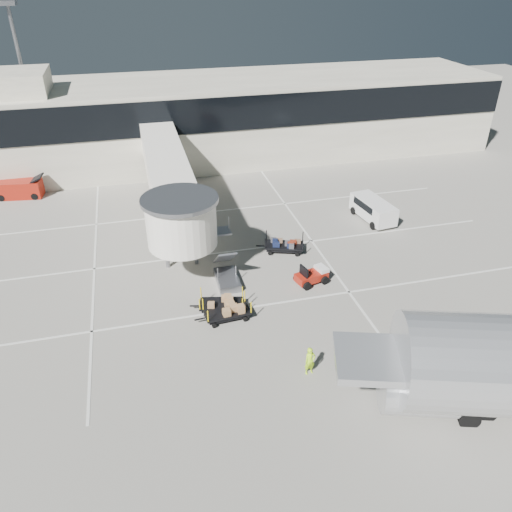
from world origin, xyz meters
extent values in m
plane|color=gray|center=(0.00, 0.00, 0.00)|extent=(140.00, 140.00, 0.00)
cube|color=silver|center=(0.00, 2.00, 0.01)|extent=(40.00, 0.15, 0.02)
cube|color=silver|center=(0.00, 9.00, 0.01)|extent=(40.00, 0.15, 0.02)
cube|color=silver|center=(0.00, 16.00, 0.01)|extent=(40.00, 0.15, 0.02)
cube|color=silver|center=(6.00, 10.00, 0.01)|extent=(0.15, 30.00, 0.02)
cube|color=silver|center=(-10.00, 10.00, 0.01)|extent=(0.15, 30.00, 0.02)
cube|color=silver|center=(0.00, 30.00, 4.00)|extent=(64.00, 12.00, 8.00)
cube|color=black|center=(0.00, 23.95, 6.00)|extent=(64.00, 0.12, 3.20)
cylinder|color=gray|center=(-16.00, 34.00, 7.50)|extent=(0.36, 0.36, 15.00)
cube|color=gray|center=(-16.00, 34.00, 15.00)|extent=(1.60, 1.60, 0.40)
cube|color=white|center=(-4.00, 15.00, 4.30)|extent=(3.00, 18.00, 2.80)
cylinder|color=white|center=(-4.00, 6.00, 4.30)|extent=(4.40, 4.40, 3.00)
cylinder|color=gray|center=(-4.00, 6.00, 5.90)|extent=(4.80, 4.80, 0.25)
cylinder|color=gray|center=(-5.00, 8.00, 1.45)|extent=(0.28, 0.28, 2.90)
cylinder|color=gray|center=(-3.00, 8.00, 1.45)|extent=(0.28, 0.28, 2.90)
cylinder|color=gray|center=(-5.00, 15.00, 1.45)|extent=(0.28, 0.28, 2.90)
cylinder|color=gray|center=(-3.00, 15.00, 1.45)|extent=(0.28, 0.28, 2.90)
cylinder|color=gray|center=(-5.00, 22.00, 1.45)|extent=(0.28, 0.28, 2.90)
cylinder|color=gray|center=(-3.00, 22.00, 1.45)|extent=(0.28, 0.28, 2.90)
cube|color=gray|center=(-1.40, 5.00, 0.25)|extent=(1.40, 2.60, 0.50)
cube|color=gray|center=(-1.40, 5.60, 1.60)|extent=(1.20, 2.60, 2.06)
cube|color=gray|center=(-1.40, 7.00, 2.85)|extent=(1.40, 1.20, 0.12)
cube|color=maroon|center=(3.99, 3.66, 0.48)|extent=(2.30, 1.51, 0.53)
cube|color=white|center=(4.76, 3.86, 0.84)|extent=(0.84, 1.09, 0.31)
cube|color=black|center=(3.40, 3.51, 1.01)|extent=(0.32, 0.88, 0.79)
cylinder|color=black|center=(3.45, 2.93, 0.28)|extent=(0.60, 0.35, 0.56)
cylinder|color=black|center=(3.17, 4.04, 0.28)|extent=(0.60, 0.35, 0.56)
cylinder|color=black|center=(4.82, 3.28, 0.28)|extent=(0.60, 0.35, 0.56)
cylinder|color=black|center=(4.53, 4.39, 0.28)|extent=(0.60, 0.35, 0.56)
cube|color=black|center=(3.47, 8.06, 0.51)|extent=(3.10, 2.24, 0.11)
cube|color=black|center=(3.47, 8.06, 0.35)|extent=(2.77, 1.95, 0.23)
cube|color=black|center=(1.84, 8.63, 0.37)|extent=(0.64, 0.29, 0.07)
cylinder|color=black|center=(2.34, 7.79, 0.16)|extent=(0.34, 0.23, 0.32)
cylinder|color=black|center=(2.75, 8.98, 0.16)|extent=(0.34, 0.23, 0.32)
cylinder|color=black|center=(4.19, 7.14, 0.16)|extent=(0.34, 0.23, 0.32)
cylinder|color=black|center=(4.60, 8.33, 0.16)|extent=(0.34, 0.23, 0.32)
cylinder|color=black|center=(1.99, 7.91, 0.93)|extent=(0.07, 0.07, 0.84)
cylinder|color=black|center=(2.41, 9.10, 0.93)|extent=(0.07, 0.07, 0.84)
cylinder|color=black|center=(4.53, 7.02, 0.93)|extent=(0.07, 0.07, 0.84)
cylinder|color=black|center=(4.95, 8.21, 0.93)|extent=(0.07, 0.07, 0.84)
cube|color=brown|center=(2.99, 8.43, 0.74)|extent=(0.54, 0.41, 0.35)
cube|color=#424146|center=(3.08, 8.56, 0.76)|extent=(0.50, 0.42, 0.37)
cube|color=#424146|center=(4.01, 7.66, 0.71)|extent=(0.54, 0.44, 0.28)
cube|color=brown|center=(3.46, 8.33, 0.69)|extent=(0.53, 0.46, 0.25)
cube|color=brown|center=(4.36, 8.11, 0.75)|extent=(0.52, 0.46, 0.36)
cube|color=#424146|center=(3.59, 8.15, 0.74)|extent=(0.40, 0.33, 0.34)
cube|color=#424146|center=(3.81, 7.64, 0.70)|extent=(0.45, 0.37, 0.27)
cube|color=#111937|center=(4.10, 7.54, 0.76)|extent=(0.56, 0.40, 0.39)
cube|color=#111937|center=(3.56, 8.12, 0.76)|extent=(0.41, 0.40, 0.38)
cube|color=#111937|center=(4.48, 8.16, 0.76)|extent=(0.47, 0.39, 0.38)
cube|color=black|center=(-2.16, 1.27, 0.50)|extent=(2.81, 1.56, 0.11)
cube|color=black|center=(-2.16, 1.27, 0.33)|extent=(2.52, 1.34, 0.23)
cube|color=black|center=(-3.83, 1.14, 0.36)|extent=(0.64, 0.12, 0.07)
cylinder|color=black|center=(-3.06, 0.59, 0.15)|extent=(0.32, 0.15, 0.31)
cylinder|color=black|center=(-3.15, 1.81, 0.15)|extent=(0.32, 0.15, 0.31)
cylinder|color=black|center=(-1.16, 0.73, 0.15)|extent=(0.32, 0.15, 0.31)
cylinder|color=black|center=(-1.26, 1.95, 0.15)|extent=(0.32, 0.15, 0.31)
cylinder|color=yellow|center=(-3.41, 0.56, 0.90)|extent=(0.06, 0.06, 0.81)
cylinder|color=yellow|center=(-3.50, 1.78, 0.90)|extent=(0.06, 0.06, 0.81)
cylinder|color=yellow|center=(-0.81, 0.76, 0.90)|extent=(0.06, 0.06, 0.81)
cylinder|color=yellow|center=(-0.91, 1.98, 0.90)|extent=(0.06, 0.06, 0.81)
cube|color=#AC8153|center=(-1.78, 1.19, 0.72)|extent=(0.39, 0.38, 0.33)
cube|color=#AC8153|center=(-1.84, 1.07, 0.77)|extent=(0.47, 0.48, 0.45)
cube|color=#AC8153|center=(-1.57, 1.70, 0.72)|extent=(0.51, 0.43, 0.33)
cube|color=#AC8153|center=(-2.03, 1.68, 0.75)|extent=(0.46, 0.39, 0.41)
cube|color=#AC8153|center=(-1.86, 1.49, 0.73)|extent=(0.54, 0.38, 0.36)
cube|color=#AC8153|center=(-2.91, 1.54, 0.72)|extent=(0.62, 0.44, 0.35)
cube|color=black|center=(-2.32, 2.14, 0.49)|extent=(2.89, 1.88, 0.11)
cube|color=black|center=(-2.32, 2.14, 0.33)|extent=(2.58, 1.63, 0.22)
cube|color=black|center=(-3.91, 2.51, 0.35)|extent=(0.62, 0.21, 0.07)
cylinder|color=black|center=(-3.36, 1.77, 0.15)|extent=(0.32, 0.19, 0.30)
cylinder|color=black|center=(-3.09, 2.93, 0.15)|extent=(0.32, 0.19, 0.30)
cylinder|color=black|center=(-1.54, 1.35, 0.15)|extent=(0.32, 0.19, 0.30)
cylinder|color=black|center=(-1.28, 2.52, 0.15)|extent=(0.32, 0.19, 0.30)
cylinder|color=yellow|center=(-3.69, 1.84, 0.89)|extent=(0.06, 0.06, 0.80)
cylinder|color=yellow|center=(-3.43, 3.01, 0.89)|extent=(0.06, 0.06, 0.80)
cylinder|color=yellow|center=(-1.21, 1.28, 0.89)|extent=(0.06, 0.06, 0.80)
cylinder|color=yellow|center=(-0.94, 2.44, 0.89)|extent=(0.06, 0.06, 0.80)
cube|color=#AC8153|center=(-2.71, 2.02, 0.76)|extent=(0.63, 0.46, 0.44)
cube|color=#AC8153|center=(-2.95, 2.42, 0.76)|extent=(0.57, 0.54, 0.44)
cube|color=#AC8153|center=(-2.94, 2.34, 0.71)|extent=(0.58, 0.43, 0.34)
cube|color=#AC8153|center=(-1.44, 2.19, 0.72)|extent=(0.60, 0.50, 0.36)
imported|color=#AFEC18|center=(1.05, -4.27, 0.82)|extent=(0.65, 0.48, 1.63)
cube|color=white|center=(12.04, 11.24, 0.97)|extent=(2.34, 4.63, 1.43)
cube|color=white|center=(11.79, 13.21, 0.69)|extent=(1.76, 0.72, 0.83)
cube|color=black|center=(12.01, 11.42, 1.34)|extent=(2.15, 2.98, 0.57)
cylinder|color=black|center=(11.35, 9.66, 0.31)|extent=(0.30, 0.65, 0.63)
cylinder|color=black|center=(13.09, 9.88, 0.31)|extent=(0.30, 0.65, 0.63)
cylinder|color=black|center=(10.98, 12.60, 0.31)|extent=(0.30, 0.65, 0.63)
cylinder|color=black|center=(12.73, 12.82, 0.31)|extent=(0.30, 0.65, 0.63)
cube|color=maroon|center=(-16.69, 23.30, 0.77)|extent=(4.08, 2.15, 1.54)
cube|color=black|center=(-14.97, 23.06, 1.74)|extent=(1.16, 1.55, 0.54)
cylinder|color=black|center=(-18.21, 22.78, 0.31)|extent=(0.64, 0.34, 0.61)
cylinder|color=black|center=(-18.02, 24.20, 0.31)|extent=(0.64, 0.34, 0.61)
cylinder|color=black|center=(-15.37, 22.39, 0.31)|extent=(0.64, 0.34, 0.61)
cylinder|color=black|center=(-15.18, 23.81, 0.31)|extent=(0.64, 0.34, 0.61)
cube|color=silver|center=(6.43, -8.58, 3.34)|extent=(11.54, 6.40, 0.39)
cylinder|color=silver|center=(4.84, -8.07, 1.72)|extent=(3.96, 3.46, 2.56)
cube|color=silver|center=(4.84, -8.07, 2.73)|extent=(0.93, 0.54, 1.22)
cylinder|color=gray|center=(8.01, -9.10, 0.61)|extent=(0.33, 0.33, 1.22)
cylinder|color=black|center=(8.01, -9.10, 0.33)|extent=(1.06, 0.65, 1.00)
cylinder|color=gray|center=(7.03, -9.24, 0.89)|extent=(0.31, 0.31, 1.78)
cylinder|color=black|center=(7.03, -9.24, 0.33)|extent=(1.06, 0.65, 1.00)
camera|label=1|loc=(-6.37, -22.14, 18.48)|focal=35.00mm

